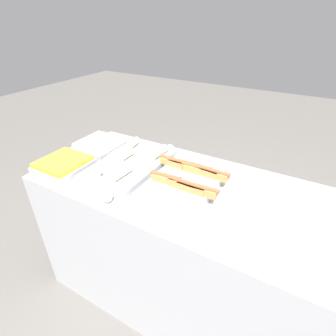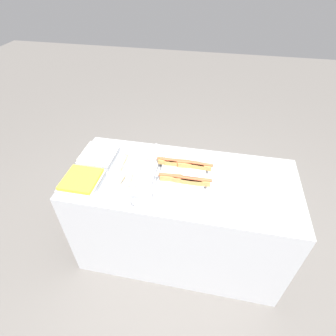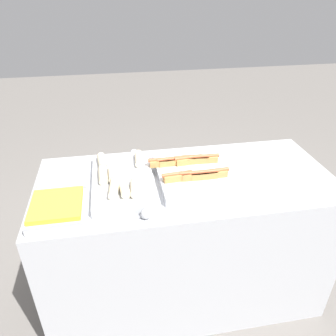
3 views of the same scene
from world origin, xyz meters
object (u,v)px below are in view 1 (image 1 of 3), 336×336
(tray_side_front, at_px, (64,166))
(serving_spoon_far, at_px, (168,148))
(tray_hotdogs, at_px, (187,180))
(tray_wraps, at_px, (130,164))
(serving_spoon_near, at_px, (105,197))
(tray_side_back, at_px, (100,146))

(tray_side_front, height_order, serving_spoon_far, tray_side_front)
(tray_hotdogs, bearing_deg, serving_spoon_far, 133.36)
(tray_hotdogs, bearing_deg, tray_wraps, -179.04)
(serving_spoon_near, height_order, serving_spoon_far, same)
(tray_hotdogs, height_order, tray_side_front, tray_hotdogs)
(tray_wraps, relative_size, tray_side_front, 2.03)
(serving_spoon_near, distance_m, serving_spoon_far, 0.62)
(tray_side_back, distance_m, serving_spoon_far, 0.45)
(tray_hotdogs, bearing_deg, tray_side_front, -162.58)
(tray_side_front, bearing_deg, serving_spoon_far, 52.94)
(tray_wraps, distance_m, tray_side_front, 0.38)
(tray_hotdogs, height_order, serving_spoon_far, tray_hotdogs)
(tray_hotdogs, xyz_separation_m, tray_wraps, (-0.36, -0.01, -0.00))
(tray_hotdogs, bearing_deg, tray_side_back, 172.73)
(tray_side_front, xyz_separation_m, serving_spoon_far, (0.39, 0.52, -0.01))
(tray_side_front, xyz_separation_m, tray_side_back, (0.00, 0.30, 0.00))
(tray_hotdogs, xyz_separation_m, tray_side_back, (-0.68, 0.09, -0.00))
(tray_hotdogs, relative_size, serving_spoon_far, 1.96)
(serving_spoon_far, bearing_deg, serving_spoon_near, -89.84)
(serving_spoon_near, bearing_deg, tray_wraps, 104.17)
(tray_wraps, distance_m, serving_spoon_far, 0.32)
(tray_side_front, bearing_deg, tray_side_back, 90.00)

